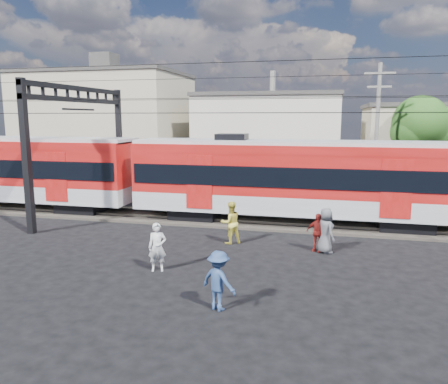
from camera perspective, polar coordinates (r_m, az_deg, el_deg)
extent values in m
plane|color=black|center=(14.79, 0.07, -11.22)|extent=(120.00, 120.00, 0.00)
cube|color=#2D2823|center=(22.30, 4.89, -3.85)|extent=(70.00, 3.40, 0.12)
cube|color=#59544C|center=(21.55, 4.59, -4.00)|extent=(70.00, 0.12, 0.12)
cube|color=#59544C|center=(22.99, 5.18, -3.13)|extent=(70.00, 0.12, 0.12)
cube|color=black|center=(25.68, -17.81, -1.82)|extent=(2.40, 2.20, 0.70)
cube|color=#94969B|center=(28.53, -26.72, 0.36)|extent=(16.00, 3.00, 0.90)
cube|color=maroon|center=(28.33, -26.98, 3.65)|extent=(16.00, 3.00, 2.40)
cube|color=black|center=(28.36, -26.94, 3.15)|extent=(15.68, 3.08, 0.95)
cube|color=#94969B|center=(28.25, -27.17, 6.17)|extent=(16.00, 2.60, 0.25)
cube|color=black|center=(22.99, -3.68, -2.68)|extent=(2.40, 2.20, 0.70)
cube|color=black|center=(22.28, 22.43, -3.82)|extent=(2.40, 2.20, 0.70)
cube|color=#94969B|center=(21.89, 9.22, -1.28)|extent=(16.00, 3.00, 0.90)
cube|color=maroon|center=(21.63, 9.33, 3.01)|extent=(16.00, 3.00, 2.40)
cube|color=black|center=(21.66, 9.32, 2.35)|extent=(15.68, 3.08, 0.95)
cube|color=#94969B|center=(21.52, 9.43, 6.31)|extent=(16.00, 2.60, 0.25)
cube|color=black|center=(21.56, -24.40, 4.11)|extent=(0.30, 0.30, 7.00)
cube|color=black|center=(29.16, -13.50, 5.97)|extent=(0.30, 0.30, 7.00)
cube|color=black|center=(25.23, -18.54, 12.69)|extent=(0.25, 9.30, 0.25)
cube|color=black|center=(25.20, -18.47, 11.33)|extent=(0.25, 9.30, 0.25)
cylinder|color=black|center=(20.98, 4.81, 10.29)|extent=(70.00, 0.03, 0.03)
cylinder|color=black|center=(22.36, 5.37, 10.24)|extent=(70.00, 0.03, 0.03)
cylinder|color=black|center=(21.00, 4.84, 12.20)|extent=(70.00, 0.03, 0.03)
cylinder|color=black|center=(22.38, 5.40, 12.04)|extent=(70.00, 0.03, 0.03)
cylinder|color=black|center=(18.35, 3.50, 16.64)|extent=(70.00, 0.03, 0.03)
cylinder|color=black|center=(25.23, 6.39, 14.72)|extent=(70.00, 0.03, 0.03)
cube|color=tan|center=(42.55, -14.98, 8.37)|extent=(14.00, 10.00, 9.00)
cube|color=#3F3D3A|center=(42.72, -15.26, 14.61)|extent=(14.28, 10.20, 0.30)
cube|color=#B9B5A2|center=(40.81, 6.25, 7.19)|extent=(12.00, 12.00, 7.00)
cube|color=#3F3D3A|center=(40.81, 6.35, 12.32)|extent=(12.24, 12.24, 0.30)
cylinder|color=slate|center=(28.59, 19.29, 7.13)|extent=(0.24, 0.24, 8.50)
cube|color=slate|center=(28.68, 19.71, 14.42)|extent=(1.80, 0.12, 0.12)
cube|color=slate|center=(28.62, 19.62, 12.83)|extent=(1.40, 0.12, 0.12)
cylinder|color=#382619|center=(32.13, 23.88, 2.97)|extent=(0.36, 0.36, 3.92)
sphere|color=#194513|center=(31.96, 24.24, 8.21)|extent=(3.64, 3.64, 3.64)
sphere|color=#194513|center=(32.38, 25.11, 6.92)|extent=(2.80, 2.80, 2.80)
imported|color=silver|center=(15.40, -8.70, -7.13)|extent=(0.72, 0.59, 1.71)
imported|color=gold|center=(18.45, 0.87, -4.01)|extent=(1.11, 1.06, 1.81)
imported|color=navy|center=(12.28, -0.72, -11.49)|extent=(1.26, 1.03, 1.69)
imported|color=maroon|center=(17.80, 12.11, -5.18)|extent=(0.97, 0.61, 1.54)
imported|color=#4D4E53|center=(17.64, 13.14, -4.93)|extent=(0.96, 1.05, 1.80)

